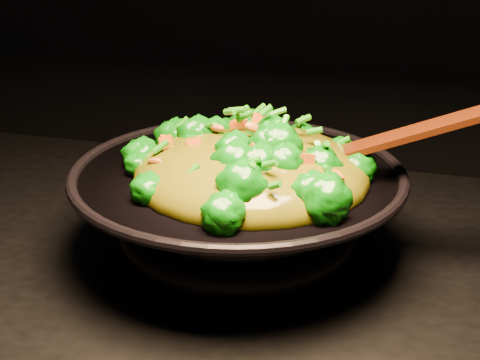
% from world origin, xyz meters
% --- Properties ---
extents(wok, '(0.43, 0.43, 0.11)m').
position_xyz_m(wok, '(0.09, 0.10, 0.96)').
color(wok, black).
rests_on(wok, stovetop).
extents(stir_fry, '(0.34, 0.34, 0.10)m').
position_xyz_m(stir_fry, '(0.11, 0.08, 1.06)').
color(stir_fry, '#0C7008').
rests_on(stir_fry, wok).
extents(spatula, '(0.27, 0.04, 0.11)m').
position_xyz_m(spatula, '(0.26, 0.12, 1.06)').
color(spatula, '#350C03').
rests_on(spatula, wok).
extents(back_pot, '(0.21, 0.21, 0.11)m').
position_xyz_m(back_pot, '(0.07, 0.23, 0.96)').
color(back_pot, black).
rests_on(back_pot, stovetop).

